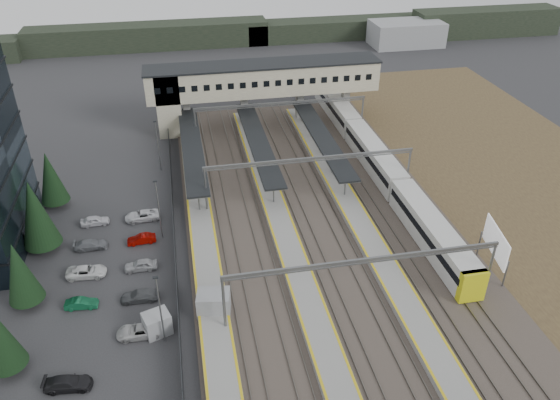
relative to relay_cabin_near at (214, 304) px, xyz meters
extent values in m
plane|color=#2B2B2D|center=(2.87, 5.20, -1.39)|extent=(220.00, 220.00, 0.00)
cylinder|color=black|center=(-19.13, -3.80, -0.79)|extent=(0.44, 0.44, 1.20)
cylinder|color=black|center=(-19.13, 5.20, -0.79)|extent=(0.44, 0.44, 1.20)
cone|color=black|center=(-19.13, 5.20, 3.11)|extent=(3.64, 3.64, 7.00)
cylinder|color=black|center=(-19.13, 15.20, -0.79)|extent=(0.44, 0.44, 1.20)
cone|color=black|center=(-19.13, 15.20, 3.86)|extent=(4.42, 4.42, 8.50)
cylinder|color=black|center=(-19.13, 25.20, -0.79)|extent=(0.44, 0.44, 1.20)
cone|color=black|center=(-19.13, 25.20, 3.21)|extent=(3.74, 3.74, 7.20)
imported|color=black|center=(-13.63, -6.90, -0.77)|extent=(4.38, 2.11, 1.23)
imported|color=#115533|center=(-13.63, 3.70, -0.83)|extent=(3.47, 1.43, 1.12)
imported|color=white|center=(-13.63, 9.00, -0.77)|extent=(4.56, 2.32, 1.23)
imported|color=slate|center=(-13.63, 14.30, -0.80)|extent=(4.07, 1.69, 1.18)
imported|color=silver|center=(-13.63, 19.60, -0.77)|extent=(3.70, 1.66, 1.23)
imported|color=#BBBBBB|center=(-7.63, -1.60, -0.79)|extent=(4.41, 2.17, 1.21)
imported|color=#4A4D4F|center=(-7.63, 3.70, -0.79)|extent=(4.19, 1.86, 1.20)
imported|color=#A5A6AA|center=(-7.63, 9.00, -0.75)|extent=(3.77, 1.54, 1.28)
imported|color=#830703|center=(-7.63, 14.30, -0.82)|extent=(3.55, 1.46, 1.15)
imported|color=silver|center=(-7.63, 19.60, -0.76)|extent=(4.62, 2.31, 1.26)
cylinder|color=slate|center=(-5.13, -2.80, 2.61)|extent=(0.16, 0.16, 8.00)
cube|color=black|center=(-5.13, -2.80, 6.61)|extent=(0.50, 0.25, 0.15)
cylinder|color=slate|center=(-5.13, 15.20, 2.61)|extent=(0.16, 0.16, 8.00)
cube|color=black|center=(-5.13, 15.20, 6.61)|extent=(0.50, 0.25, 0.15)
cylinder|color=slate|center=(-5.13, 33.20, 2.61)|extent=(0.16, 0.16, 8.00)
cube|color=black|center=(-5.13, 33.20, 6.61)|extent=(0.50, 0.25, 0.15)
cube|color=#26282B|center=(-3.63, 10.20, -0.39)|extent=(0.08, 90.00, 2.00)
cube|color=gray|center=(0.00, 0.00, 0.00)|extent=(3.69, 2.96, 2.78)
cube|color=gray|center=(-5.76, -1.48, -0.23)|extent=(3.06, 2.80, 2.31)
cube|color=#3D352E|center=(14.87, 10.20, -1.29)|extent=(34.00, 90.00, 0.20)
cube|color=#59544C|center=(2.15, 10.20, -1.11)|extent=(0.08, 90.00, 0.14)
cube|color=#59544C|center=(3.59, 10.20, -1.11)|extent=(0.08, 90.00, 0.14)
cube|color=#59544C|center=(6.15, 10.20, -1.11)|extent=(0.08, 90.00, 0.14)
cube|color=#59544C|center=(7.59, 10.20, -1.11)|extent=(0.08, 90.00, 0.14)
cube|color=#59544C|center=(12.15, 10.20, -1.11)|extent=(0.08, 90.00, 0.14)
cube|color=#59544C|center=(13.59, 10.20, -1.11)|extent=(0.08, 90.00, 0.14)
cube|color=#59544C|center=(16.15, 10.20, -1.11)|extent=(0.08, 90.00, 0.14)
cube|color=#59544C|center=(17.59, 10.20, -1.11)|extent=(0.08, 90.00, 0.14)
cube|color=#59544C|center=(22.15, 10.20, -1.11)|extent=(0.08, 90.00, 0.14)
cube|color=#59544C|center=(23.59, 10.20, -1.11)|extent=(0.08, 90.00, 0.14)
cube|color=#59544C|center=(26.15, 10.20, -1.11)|extent=(0.08, 90.00, 0.14)
cube|color=#59544C|center=(27.59, 10.20, -1.11)|extent=(0.08, 90.00, 0.14)
cube|color=gray|center=(-0.13, 10.20, -0.94)|extent=(3.20, 82.00, 0.90)
cube|color=gold|center=(-1.58, 10.20, -0.48)|extent=(0.25, 82.00, 0.02)
cube|color=gold|center=(1.32, 10.20, -0.48)|extent=(0.25, 82.00, 0.02)
cube|color=gray|center=(9.87, 10.20, -0.94)|extent=(3.20, 82.00, 0.90)
cube|color=gold|center=(8.42, 10.20, -0.48)|extent=(0.25, 82.00, 0.02)
cube|color=gold|center=(11.32, 10.20, -0.48)|extent=(0.25, 82.00, 0.02)
cube|color=gray|center=(19.87, 10.20, -0.94)|extent=(3.20, 82.00, 0.90)
cube|color=gold|center=(18.42, 10.20, -0.48)|extent=(0.25, 82.00, 0.02)
cube|color=gold|center=(21.32, 10.20, -0.48)|extent=(0.25, 82.00, 0.02)
cube|color=black|center=(-0.13, 32.20, 2.61)|extent=(3.00, 30.00, 0.25)
cube|color=slate|center=(-0.13, 32.20, 2.46)|extent=(3.10, 30.00, 0.12)
cylinder|color=slate|center=(-0.13, 19.20, 1.01)|extent=(0.20, 0.20, 3.10)
cylinder|color=slate|center=(-0.13, 25.70, 1.01)|extent=(0.20, 0.20, 3.10)
cylinder|color=slate|center=(-0.13, 32.20, 1.01)|extent=(0.20, 0.20, 3.10)
cylinder|color=slate|center=(-0.13, 38.70, 1.01)|extent=(0.20, 0.20, 3.10)
cylinder|color=slate|center=(-0.13, 45.20, 1.01)|extent=(0.20, 0.20, 3.10)
cube|color=black|center=(9.87, 32.20, 2.61)|extent=(3.00, 30.00, 0.25)
cube|color=slate|center=(9.87, 32.20, 2.46)|extent=(3.10, 30.00, 0.12)
cylinder|color=slate|center=(9.87, 19.20, 1.01)|extent=(0.20, 0.20, 3.10)
cylinder|color=slate|center=(9.87, 25.70, 1.01)|extent=(0.20, 0.20, 3.10)
cylinder|color=slate|center=(9.87, 32.20, 1.01)|extent=(0.20, 0.20, 3.10)
cylinder|color=slate|center=(9.87, 38.70, 1.01)|extent=(0.20, 0.20, 3.10)
cylinder|color=slate|center=(9.87, 45.20, 1.01)|extent=(0.20, 0.20, 3.10)
cube|color=black|center=(19.87, 32.20, 2.61)|extent=(3.00, 30.00, 0.25)
cube|color=slate|center=(19.87, 32.20, 2.46)|extent=(3.10, 30.00, 0.12)
cylinder|color=slate|center=(19.87, 19.20, 1.01)|extent=(0.20, 0.20, 3.10)
cylinder|color=slate|center=(19.87, 25.70, 1.01)|extent=(0.20, 0.20, 3.10)
cylinder|color=slate|center=(19.87, 32.20, 1.01)|extent=(0.20, 0.20, 3.10)
cylinder|color=slate|center=(19.87, 38.70, 1.01)|extent=(0.20, 0.20, 3.10)
cylinder|color=slate|center=(19.87, 45.20, 1.01)|extent=(0.20, 0.20, 3.10)
cube|color=tan|center=(13.37, 47.20, 7.11)|extent=(40.00, 6.00, 5.00)
cube|color=black|center=(13.37, 47.20, 9.66)|extent=(40.40, 6.40, 0.30)
cube|color=tan|center=(-3.13, 47.20, 4.11)|extent=(4.00, 6.00, 11.00)
cube|color=black|center=(-4.63, 44.18, 7.21)|extent=(1.00, 0.06, 1.00)
cube|color=black|center=(-2.63, 44.18, 7.21)|extent=(1.00, 0.06, 1.00)
cube|color=black|center=(-0.63, 44.18, 7.21)|extent=(1.00, 0.06, 1.00)
cube|color=black|center=(1.37, 44.18, 7.21)|extent=(1.00, 0.06, 1.00)
cube|color=black|center=(3.37, 44.18, 7.21)|extent=(1.00, 0.06, 1.00)
cube|color=black|center=(5.37, 44.18, 7.21)|extent=(1.00, 0.06, 1.00)
cube|color=black|center=(7.37, 44.18, 7.21)|extent=(1.00, 0.06, 1.00)
cube|color=black|center=(9.37, 44.18, 7.21)|extent=(1.00, 0.06, 1.00)
cube|color=black|center=(11.37, 44.18, 7.21)|extent=(1.00, 0.06, 1.00)
cube|color=black|center=(13.37, 44.18, 7.21)|extent=(1.00, 0.06, 1.00)
cube|color=black|center=(15.37, 44.18, 7.21)|extent=(1.00, 0.06, 1.00)
cube|color=black|center=(17.37, 44.18, 7.21)|extent=(1.00, 0.06, 1.00)
cube|color=black|center=(19.37, 44.18, 7.21)|extent=(1.00, 0.06, 1.00)
cube|color=black|center=(21.37, 44.18, 7.21)|extent=(1.00, 0.06, 1.00)
cube|color=black|center=(23.37, 44.18, 7.21)|extent=(1.00, 0.06, 1.00)
cube|color=black|center=(25.37, 44.18, 7.21)|extent=(1.00, 0.06, 1.00)
cube|color=black|center=(27.37, 44.18, 7.21)|extent=(1.00, 0.06, 1.00)
cube|color=black|center=(29.37, 44.18, 7.21)|extent=(1.00, 0.06, 1.00)
cube|color=black|center=(31.37, 44.18, 7.21)|extent=(1.00, 0.06, 1.00)
cube|color=gray|center=(-1.63, 47.20, 1.61)|extent=(1.20, 1.60, 6.00)
cube|color=gray|center=(-0.13, 47.20, 1.61)|extent=(1.20, 1.60, 6.00)
cube|color=gray|center=(9.87, 47.20, 1.61)|extent=(1.20, 1.60, 6.00)
cube|color=gray|center=(19.87, 47.20, 1.61)|extent=(1.20, 1.60, 6.00)
cube|color=gray|center=(28.37, 47.20, 1.61)|extent=(1.20, 1.60, 6.00)
cylinder|color=slate|center=(0.87, -2.80, 2.11)|extent=(0.28, 0.28, 7.00)
cylinder|color=slate|center=(28.87, -2.80, 2.11)|extent=(0.28, 0.28, 7.00)
cube|color=slate|center=(14.87, -2.80, 5.61)|extent=(28.40, 0.25, 0.35)
cube|color=slate|center=(14.87, -2.80, 5.21)|extent=(28.40, 0.12, 0.12)
cylinder|color=slate|center=(0.87, 19.20, 2.11)|extent=(0.28, 0.28, 7.00)
cylinder|color=slate|center=(28.87, 19.20, 2.11)|extent=(0.28, 0.28, 7.00)
cube|color=slate|center=(14.87, 19.20, 5.61)|extent=(28.40, 0.25, 0.35)
cube|color=slate|center=(14.87, 19.20, 5.21)|extent=(28.40, 0.12, 0.12)
cylinder|color=slate|center=(0.87, 39.20, 2.11)|extent=(0.28, 0.28, 7.00)
cylinder|color=slate|center=(28.87, 39.20, 2.11)|extent=(0.28, 0.28, 7.00)
cube|color=slate|center=(14.87, 39.20, 5.61)|extent=(28.40, 0.25, 0.35)
cube|color=slate|center=(14.87, 39.20, 5.21)|extent=(28.40, 0.12, 0.12)
cube|color=beige|center=(26.87, 6.50, 0.77)|extent=(2.88, 19.96, 3.70)
cube|color=black|center=(26.87, 6.50, 1.18)|extent=(2.94, 19.36, 0.93)
cube|color=slate|center=(26.87, 6.50, -0.82)|extent=(2.47, 18.56, 0.51)
cube|color=beige|center=(26.87, 27.06, 0.77)|extent=(2.88, 19.96, 3.70)
cube|color=black|center=(26.87, 27.06, 1.18)|extent=(2.94, 19.36, 0.93)
cube|color=slate|center=(26.87, 27.06, -0.82)|extent=(2.47, 18.56, 0.51)
cube|color=beige|center=(26.87, 47.62, 0.77)|extent=(2.88, 19.96, 3.70)
cube|color=black|center=(26.87, 47.62, 1.18)|extent=(2.94, 19.36, 0.93)
cube|color=slate|center=(26.87, 47.62, -0.82)|extent=(2.47, 18.56, 0.51)
cube|color=#CBCA15|center=(26.87, -3.38, 0.77)|extent=(2.90, 0.90, 3.70)
cylinder|color=slate|center=(31.60, -1.95, 0.40)|extent=(0.20, 0.20, 3.57)
cylinder|color=slate|center=(31.60, 3.75, 0.40)|extent=(0.20, 0.20, 3.57)
cube|color=white|center=(31.60, 0.90, 2.76)|extent=(1.30, 6.63, 3.35)
cube|color=black|center=(-7.13, 100.20, 1.61)|extent=(60.00, 8.00, 6.00)
cube|color=black|center=(42.87, 100.20, 1.11)|extent=(50.00, 8.00, 5.00)
cube|color=black|center=(82.87, 95.20, 2.11)|extent=(40.00, 8.00, 7.00)
cube|color=gray|center=(57.87, 90.20, 1.61)|extent=(18.00, 10.00, 6.00)
camera|label=1|loc=(-1.49, -42.64, 38.44)|focal=35.00mm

